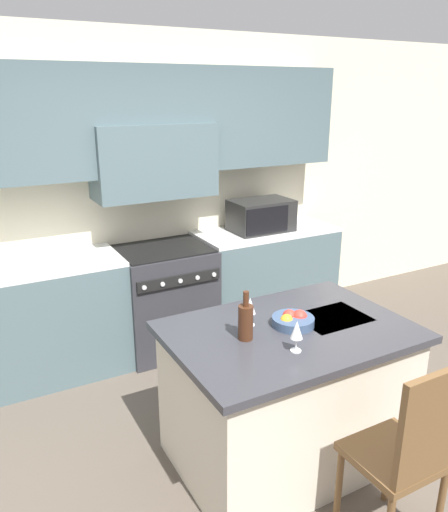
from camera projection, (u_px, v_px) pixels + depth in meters
The scene contains 11 objects.
ground_plane at pixel (286, 480), 2.97m from camera, with size 10.00×10.00×0.00m, color brown.
back_cabinetry at pixel (148, 166), 4.26m from camera, with size 10.00×0.46×2.70m.
back_counter at pixel (164, 297), 4.40m from camera, with size 3.46×0.62×0.95m.
range_stove at pixel (165, 298), 4.38m from camera, with size 0.78×0.70×0.93m.
microwave at pixel (261, 216), 4.65m from camera, with size 0.56×0.38×0.29m.
kitchen_island at pixel (287, 394), 3.04m from camera, with size 1.41×0.98×0.89m.
island_chair at pixel (409, 449), 2.35m from camera, with size 0.42×0.40×1.06m.
wine_bottle at pixel (246, 321), 2.74m from camera, with size 0.08×0.08×0.28m.
wine_glass_near at pixel (297, 331), 2.61m from camera, with size 0.07×0.07×0.18m.
wine_glass_far at pixel (250, 307), 2.90m from camera, with size 0.07×0.07×0.18m.
fruit_bowl at pixel (293, 320), 2.93m from camera, with size 0.25×0.25×0.09m.
Camera 1 is at (-1.47, -1.93, 2.20)m, focal length 35.00 mm.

